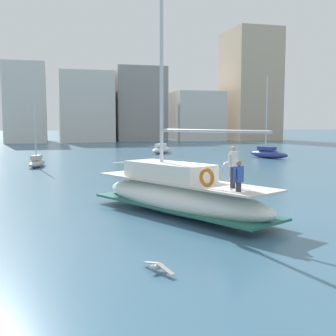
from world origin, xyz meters
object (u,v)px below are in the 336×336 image
object	(u,v)px
main_sailboat	(179,193)
moored_cutter_right	(161,149)
seagull	(158,266)
moored_sloop_far	(37,162)
moored_catamaran	(268,153)

from	to	relation	value
main_sailboat	moored_cutter_right	distance (m)	36.86
main_sailboat	seagull	size ratio (longest dim) A/B	11.46
seagull	moored_sloop_far	bearing A→B (deg)	97.77
moored_cutter_right	seagull	bearing A→B (deg)	-104.29
main_sailboat	moored_catamaran	xyz separation A→B (m)	(17.87, 25.58, -0.32)
moored_sloop_far	moored_catamaran	bearing A→B (deg)	7.87
moored_sloop_far	seagull	size ratio (longest dim) A/B	4.98
moored_sloop_far	moored_cutter_right	world-z (taller)	moored_cutter_right
moored_sloop_far	seagull	world-z (taller)	moored_sloop_far
moored_sloop_far	moored_cutter_right	xyz separation A→B (m)	(14.83, 13.70, 0.12)
main_sailboat	moored_sloop_far	distance (m)	23.16
moored_catamaran	moored_cutter_right	xyz separation A→B (m)	(-9.59, 10.33, -0.01)
moored_cutter_right	main_sailboat	bearing A→B (deg)	-103.00
seagull	moored_catamaran	bearing A→B (deg)	57.71
moored_cutter_right	seagull	world-z (taller)	moored_cutter_right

